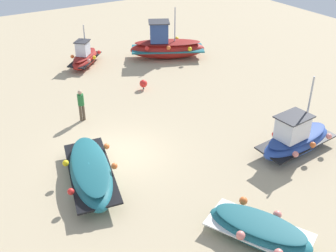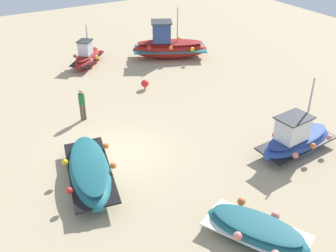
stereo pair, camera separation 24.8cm
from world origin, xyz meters
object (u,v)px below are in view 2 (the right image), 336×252
(fishing_boat_0, at_px, (90,171))
(person_walking, at_px, (82,103))
(fishing_boat_3, at_px, (169,46))
(fishing_boat_1, at_px, (87,57))
(mooring_buoy_0, at_px, (145,83))
(fishing_boat_4, at_px, (256,230))
(fishing_boat_2, at_px, (296,140))

(fishing_boat_0, distance_m, person_walking, 5.40)
(fishing_boat_3, bearing_deg, fishing_boat_1, 11.03)
(fishing_boat_0, relative_size, fishing_boat_3, 0.95)
(fishing_boat_0, xyz_separation_m, fishing_boat_3, (10.74, -10.01, 0.32))
(fishing_boat_1, xyz_separation_m, mooring_buoy_0, (-5.46, -1.54, -0.20))
(mooring_buoy_0, bearing_deg, fishing_boat_4, 169.20)
(fishing_boat_2, height_order, mooring_buoy_0, fishing_boat_2)
(fishing_boat_1, bearing_deg, fishing_boat_4, 39.88)
(fishing_boat_2, height_order, fishing_boat_3, same)
(fishing_boat_3, distance_m, fishing_boat_4, 17.79)
(fishing_boat_1, xyz_separation_m, fishing_boat_3, (-1.59, -5.46, 0.28))
(fishing_boat_1, relative_size, mooring_buoy_0, 5.56)
(person_walking, bearing_deg, fishing_boat_4, -169.77)
(fishing_boat_0, bearing_deg, fishing_boat_3, 150.31)
(fishing_boat_4, distance_m, person_walking, 11.21)
(fishing_boat_1, height_order, fishing_boat_4, fishing_boat_1)
(fishing_boat_0, distance_m, fishing_boat_1, 13.15)
(fishing_boat_2, bearing_deg, person_walking, -52.35)
(fishing_boat_4, xyz_separation_m, mooring_buoy_0, (12.74, -2.43, -0.04))
(fishing_boat_1, bearing_deg, fishing_boat_2, 58.41)
(fishing_boat_1, bearing_deg, fishing_boat_3, 116.45)
(fishing_boat_3, bearing_deg, fishing_boat_0, 74.29)
(fishing_boat_4, height_order, mooring_buoy_0, fishing_boat_4)
(fishing_boat_1, bearing_deg, fishing_boat_0, 22.44)
(person_walking, relative_size, mooring_buoy_0, 2.84)
(fishing_boat_2, height_order, fishing_boat_4, fishing_boat_2)
(fishing_boat_0, distance_m, mooring_buoy_0, 9.18)
(fishing_boat_0, xyz_separation_m, fishing_boat_1, (12.33, -4.55, 0.04))
(fishing_boat_1, xyz_separation_m, fishing_boat_4, (-18.20, 0.89, -0.16))
(fishing_boat_0, relative_size, fishing_boat_4, 1.32)
(fishing_boat_2, distance_m, person_walking, 10.55)
(fishing_boat_2, xyz_separation_m, mooring_buoy_0, (9.49, 2.67, -0.29))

